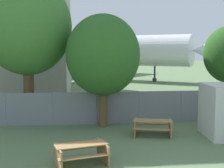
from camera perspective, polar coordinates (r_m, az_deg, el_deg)
The scene contains 6 objects.
perimeter_fence at distance 18.33m, azimuth 5.09°, elevation -4.25°, with size 56.07×0.07×1.88m.
airplane at distance 47.06m, azimuth -3.42°, elevation 6.06°, with size 34.03×27.08×12.71m.
picnic_bench_near_cabin at distance 12.00m, azimuth -5.69°, elevation -12.12°, with size 2.22×1.83×0.76m.
picnic_bench_open_grass at distance 15.91m, azimuth 7.47°, elevation -7.56°, with size 2.21×1.81×0.76m.
tree_near_hangar at distance 19.14m, azimuth -15.26°, elevation 10.06°, with size 5.20×5.20×8.51m.
tree_far_right at distance 17.12m, azimuth -1.66°, elevation 5.26°, with size 4.06×4.06×6.23m.
Camera 1 is at (-3.58, -7.93, 4.23)m, focal length 50.00 mm.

